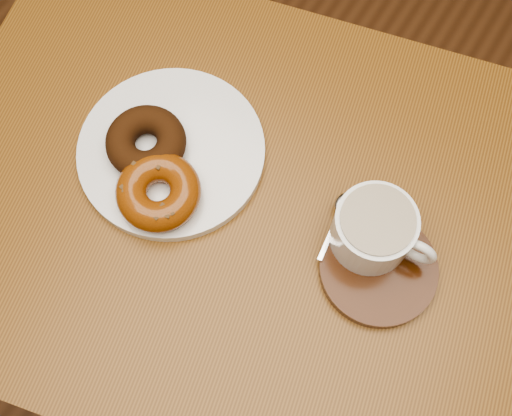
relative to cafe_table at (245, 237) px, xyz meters
The scene contains 8 objects.
ground 0.74m from the cafe_table, behind, with size 6.00×6.00×0.00m, color brown.
cafe_table is the anchor object (origin of this frame).
donut_plate 0.19m from the cafe_table, behind, with size 0.25×0.25×0.02m, color white.
donut_cinnamon 0.22m from the cafe_table, behind, with size 0.11×0.11×0.04m, color #331A0A.
donut_caramel 0.20m from the cafe_table, 151.49° to the right, with size 0.12×0.12×0.04m.
saucer 0.24m from the cafe_table, ahead, with size 0.15×0.15×0.02m, color #371807.
coffee_cup 0.25m from the cafe_table, 14.38° to the left, with size 0.13×0.10×0.07m.
teaspoon 0.20m from the cafe_table, 26.56° to the left, with size 0.03×0.10×0.01m.
Camera 1 is at (0.45, -0.24, 1.62)m, focal length 45.00 mm.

